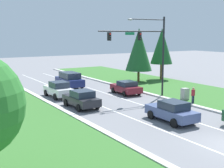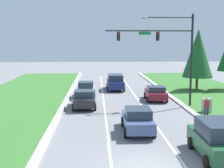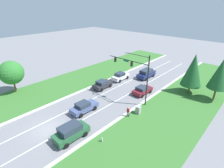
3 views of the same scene
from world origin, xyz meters
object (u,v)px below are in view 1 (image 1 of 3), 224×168
Objects in this scene: conifer_far_right_tree at (162,46)px; charcoal_sedan at (82,99)px; white_sedan at (58,89)px; burgundy_sedan at (126,87)px; utility_cabinet at (185,94)px; navy_suv at (70,80)px; pedestrian at (193,95)px; traffic_signal_mast at (147,45)px; slate_blue_sedan at (172,111)px; conifer_near_right_tree at (139,49)px.

charcoal_sedan is at bearing -151.14° from conifer_far_right_tree.
white_sedan is 0.57× the size of conifer_far_right_tree.
utility_cabinet is (3.26, -6.00, -0.13)m from burgundy_sedan.
burgundy_sedan is 13.17m from conifer_far_right_tree.
charcoal_sedan is 1.01× the size of burgundy_sedan.
navy_suv reaches higher than pedestrian.
utility_cabinet is at bearing -45.89° from traffic_signal_mast.
burgundy_sedan is at bearing 22.75° from charcoal_sedan.
traffic_signal_mast reaches higher than slate_blue_sedan.
white_sedan is (-0.02, 5.65, 0.04)m from charcoal_sedan.
charcoal_sedan reaches higher than utility_cabinet.
conifer_near_right_tree is (13.65, 9.71, 3.80)m from charcoal_sedan.
charcoal_sedan is at bearing -144.57° from conifer_near_right_tree.
charcoal_sedan is 8.84m from slate_blue_sedan.
pedestrian reaches higher than utility_cabinet.
conifer_near_right_tree is (3.12, 12.33, 4.01)m from utility_cabinet.
utility_cabinet is (6.61, 5.31, -0.22)m from slate_blue_sedan.
utility_cabinet is at bearing -104.18° from conifer_near_right_tree.
conifer_near_right_tree reaches higher than utility_cabinet.
traffic_signal_mast reaches higher than white_sedan.
conifer_far_right_tree is (17.95, 4.23, 4.13)m from white_sedan.
burgundy_sedan is 8.18m from pedestrian.
conifer_far_right_tree is at bearing 52.76° from slate_blue_sedan.
navy_suv is 2.96× the size of pedestrian.
charcoal_sedan is 10.86m from utility_cabinet.
white_sedan is at bearing 107.16° from slate_blue_sedan.
slate_blue_sedan is 6.96m from pedestrian.
conifer_near_right_tree is at bearing -4.89° from navy_suv.
conifer_far_right_tree is at bearing -2.65° from navy_suv.
pedestrian is at bearing -46.46° from white_sedan.
charcoal_sedan is at bearing 117.32° from slate_blue_sedan.
charcoal_sedan is 5.65m from white_sedan.
traffic_signal_mast is 5.85m from burgundy_sedan.
traffic_signal_mast is 5.08× the size of pedestrian.
navy_suv is at bearing 53.65° from white_sedan.
burgundy_sedan is 0.84× the size of navy_suv.
pedestrian is 0.22× the size of conifer_far_right_tree.
utility_cabinet is 1.89m from pedestrian.
utility_cabinet is 0.16× the size of conifer_far_right_tree.
traffic_signal_mast reaches higher than conifer_near_right_tree.
white_sedan is 14.75m from conifer_near_right_tree.
utility_cabinet is at bearing 39.70° from slate_blue_sedan.
burgundy_sedan reaches higher than utility_cabinet.
conifer_near_right_tree is at bearing 57.97° from traffic_signal_mast.
pedestrian is at bearing -104.93° from conifer_near_right_tree.
slate_blue_sedan is at bearing -118.89° from conifer_near_right_tree.
white_sedan is 0.87× the size of navy_suv.
conifer_far_right_tree reaches higher than burgundy_sedan.
burgundy_sedan is (-0.46, 3.12, -4.93)m from traffic_signal_mast.
burgundy_sedan is 0.55× the size of conifer_near_right_tree.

